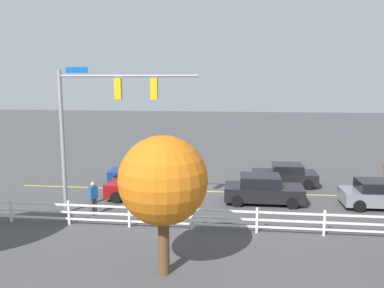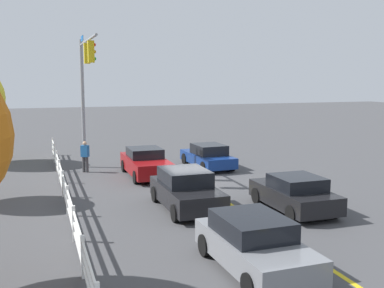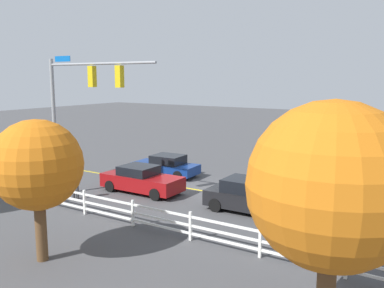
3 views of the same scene
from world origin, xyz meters
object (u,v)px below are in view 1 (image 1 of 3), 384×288
(car_1, at_px, (285,175))
(car_3, at_px, (143,172))
(car_4, at_px, (147,187))
(pedestrian, at_px, (93,197))
(car_2, at_px, (381,194))
(car_0, at_px, (263,190))
(tree_2, at_px, (163,181))

(car_1, xyz_separation_m, car_3, (9.20, 0.13, -0.03))
(car_4, distance_m, pedestrian, 3.53)
(car_2, relative_size, car_4, 0.93)
(car_1, xyz_separation_m, car_2, (-4.59, 3.96, 0.04))
(car_0, relative_size, tree_2, 0.87)
(car_0, height_order, tree_2, tree_2)
(car_4, bearing_deg, car_1, 26.14)
(car_0, xyz_separation_m, car_3, (7.61, -3.75, -0.10))
(car_1, height_order, car_2, car_2)
(tree_2, bearing_deg, car_2, -139.40)
(car_1, bearing_deg, car_4, 26.17)
(car_0, distance_m, tree_2, 9.84)
(car_0, bearing_deg, car_1, 67.41)
(car_0, bearing_deg, car_2, -1.06)
(car_0, height_order, car_2, car_0)
(car_2, xyz_separation_m, tree_2, (10.03, 8.60, 2.63))
(car_1, xyz_separation_m, car_4, (8.05, 4.00, 0.02))
(car_4, bearing_deg, pedestrian, -125.71)
(car_0, relative_size, car_1, 1.06)
(pedestrian, xyz_separation_m, tree_2, (-4.65, 5.68, 2.41))
(car_1, distance_m, car_3, 9.20)
(car_0, height_order, car_3, car_0)
(car_1, height_order, tree_2, tree_2)
(pedestrian, relative_size, tree_2, 0.35)
(car_2, bearing_deg, car_3, 162.94)
(car_2, bearing_deg, car_1, 137.72)
(car_0, bearing_deg, car_3, 153.47)
(car_3, distance_m, car_4, 4.04)
(car_1, bearing_deg, tree_2, 66.30)
(car_3, bearing_deg, car_1, 177.69)
(car_3, relative_size, pedestrian, 2.57)
(car_1, xyz_separation_m, tree_2, (5.44, 12.56, 2.66))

